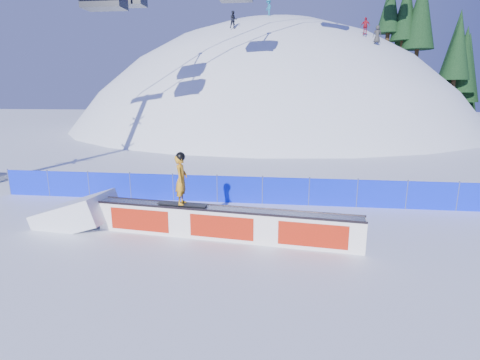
# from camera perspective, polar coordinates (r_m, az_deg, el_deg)

# --- Properties ---
(ground) EXTENTS (160.00, 160.00, 0.00)m
(ground) POSITION_cam_1_polar(r_m,az_deg,el_deg) (12.35, -2.69, -9.58)
(ground) COLOR white
(ground) RESTS_ON ground
(snow_hill) EXTENTS (64.00, 64.00, 64.00)m
(snow_hill) POSITION_cam_1_polar(r_m,az_deg,el_deg) (57.93, 4.63, -9.73)
(snow_hill) COLOR white
(snow_hill) RESTS_ON ground
(safety_fence) EXTENTS (22.05, 0.05, 1.30)m
(safety_fence) POSITION_cam_1_polar(r_m,az_deg,el_deg) (16.37, -0.06, -1.48)
(safety_fence) COLOR #0821F4
(safety_fence) RESTS_ON ground
(rail_box) EXTENTS (9.02, 1.66, 1.08)m
(rail_box) POSITION_cam_1_polar(r_m,az_deg,el_deg) (12.52, -2.49, -6.64)
(rail_box) COLOR white
(rail_box) RESTS_ON ground
(snow_ramp) EXTENTS (3.00, 2.07, 1.76)m
(snow_ramp) POSITION_cam_1_polar(r_m,az_deg,el_deg) (15.18, -23.48, -6.25)
(snow_ramp) COLOR white
(snow_ramp) RESTS_ON ground
(snowboarder) EXTENTS (1.75, 0.62, 1.80)m
(snowboarder) POSITION_cam_1_polar(r_m,az_deg,el_deg) (12.57, -8.94, 0.13)
(snowboarder) COLOR black
(snowboarder) RESTS_ON rail_box
(distant_skiers) EXTENTS (15.13, 6.97, 5.48)m
(distant_skiers) POSITION_cam_1_polar(r_m,az_deg,el_deg) (43.09, 9.19, 23.02)
(distant_skiers) COLOR black
(distant_skiers) RESTS_ON ground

